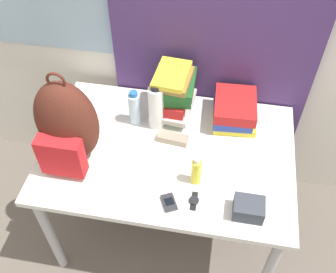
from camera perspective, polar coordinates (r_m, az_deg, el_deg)
name	(u,v)px	position (r m, az deg, el deg)	size (l,w,h in m)	color
curtain_blue	(218,6)	(1.88, 7.26, 18.34)	(1.03, 0.04, 2.50)	#4C336B
desk	(168,161)	(1.97, 0.00, -3.53)	(1.21, 0.82, 0.72)	silver
backpack	(67,125)	(1.78, -14.49, 1.56)	(0.28, 0.26, 0.50)	#512319
book_stack_left	(173,93)	(1.99, 0.72, 6.39)	(0.22, 0.29, 0.28)	#1E5623
book_stack_center	(234,111)	(2.02, 9.59, 3.74)	(0.23, 0.26, 0.13)	yellow
water_bottle	(135,108)	(1.97, -4.87, 4.13)	(0.06, 0.06, 0.20)	silver
sports_bottle	(156,107)	(1.93, -1.72, 4.30)	(0.08, 0.08, 0.27)	white
sunscreen_bottle	(196,171)	(1.74, 4.12, -5.03)	(0.04, 0.04, 0.16)	yellow
cell_phone	(169,203)	(1.72, 0.16, -9.56)	(0.09, 0.10, 0.02)	#2D2D33
sunglasses_case	(173,138)	(1.93, 0.66, -0.28)	(0.15, 0.07, 0.04)	gray
camera_pouch	(249,209)	(1.70, 11.61, -10.21)	(0.13, 0.10, 0.08)	#383D47
wristwatch	(194,201)	(1.73, 3.79, -9.28)	(0.04, 0.09, 0.01)	black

